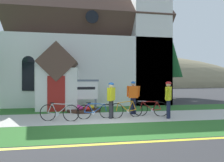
# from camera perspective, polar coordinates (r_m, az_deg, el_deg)

# --- Properties ---
(ground) EXTENTS (140.00, 140.00, 0.00)m
(ground) POSITION_cam_1_polar(r_m,az_deg,el_deg) (11.13, -3.87, -9.29)
(ground) COLOR #333335
(sidewalk_slab) EXTENTS (32.00, 2.68, 0.01)m
(sidewalk_slab) POSITION_cam_1_polar(r_m,az_deg,el_deg) (8.96, -5.46, -11.52)
(sidewalk_slab) COLOR #B7B5AD
(sidewalk_slab) RESTS_ON ground
(grass_verge) EXTENTS (32.00, 2.24, 0.01)m
(grass_verge) POSITION_cam_1_polar(r_m,az_deg,el_deg) (6.58, -4.24, -15.79)
(grass_verge) COLOR #2D6628
(grass_verge) RESTS_ON ground
(church_lawn) EXTENTS (24.00, 2.35, 0.01)m
(church_lawn) POSITION_cam_1_polar(r_m,az_deg,el_deg) (11.43, -6.15, -9.02)
(church_lawn) COLOR #2D6628
(church_lawn) RESTS_ON ground
(curb_paint_stripe) EXTENTS (28.00, 0.16, 0.01)m
(curb_paint_stripe) POSITION_cam_1_polar(r_m,az_deg,el_deg) (5.37, -3.15, -19.48)
(curb_paint_stripe) COLOR yellow
(curb_paint_stripe) RESTS_ON ground
(church_building) EXTENTS (12.46, 10.28, 13.48)m
(church_building) POSITION_cam_1_polar(r_m,az_deg,el_deg) (16.64, -5.41, 10.18)
(church_building) COLOR white
(church_building) RESTS_ON ground
(church_sign) EXTENTS (1.80, 0.20, 1.89)m
(church_sign) POSITION_cam_1_polar(r_m,az_deg,el_deg) (11.15, -8.88, -2.99)
(church_sign) COLOR slate
(church_sign) RESTS_ON ground
(flower_bed) EXTENTS (2.00, 2.00, 0.34)m
(flower_bed) POSITION_cam_1_polar(r_m,az_deg,el_deg) (10.94, -8.81, -8.93)
(flower_bed) COLOR #382319
(flower_bed) RESTS_ON ground
(bicycle_blue) EXTENTS (1.70, 0.58, 0.81)m
(bicycle_blue) POSITION_cam_1_polar(r_m,az_deg,el_deg) (9.48, 12.25, -8.56)
(bicycle_blue) COLOR black
(bicycle_blue) RESTS_ON ground
(bicycle_orange) EXTENTS (1.78, 0.44, 0.87)m
(bicycle_orange) POSITION_cam_1_polar(r_m,az_deg,el_deg) (8.90, 4.64, -9.07)
(bicycle_orange) COLOR black
(bicycle_orange) RESTS_ON ground
(bicycle_black) EXTENTS (1.78, 0.46, 0.85)m
(bicycle_black) POSITION_cam_1_polar(r_m,az_deg,el_deg) (8.45, -16.51, -9.56)
(bicycle_black) COLOR black
(bicycle_black) RESTS_ON ground
(bicycle_yellow) EXTENTS (1.76, 0.24, 0.81)m
(bicycle_yellow) POSITION_cam_1_polar(r_m,az_deg,el_deg) (8.69, -5.35, -9.49)
(bicycle_yellow) COLOR black
(bicycle_yellow) RESTS_ON ground
(cyclist_in_green_jersey) EXTENTS (0.51, 0.64, 1.77)m
(cyclist_in_green_jersey) POSITION_cam_1_polar(r_m,az_deg,el_deg) (9.03, 17.57, -4.72)
(cyclist_in_green_jersey) COLOR #191E38
(cyclist_in_green_jersey) RESTS_ON ground
(cyclist_in_blue_jersey) EXTENTS (0.47, 0.59, 1.72)m
(cyclist_in_blue_jersey) POSITION_cam_1_polar(r_m,az_deg,el_deg) (8.59, -0.25, -5.19)
(cyclist_in_blue_jersey) COLOR #2D2D33
(cyclist_in_blue_jersey) RESTS_ON ground
(cyclist_in_orange_jersey) EXTENTS (0.66, 0.38, 1.78)m
(cyclist_in_orange_jersey) POSITION_cam_1_polar(r_m,az_deg,el_deg) (9.75, 6.79, -4.33)
(cyclist_in_orange_jersey) COLOR #191E38
(cyclist_in_orange_jersey) RESTS_ON ground
(roadside_conifer) EXTENTS (2.96, 2.96, 7.82)m
(roadside_conifer) POSITION_cam_1_polar(r_m,az_deg,el_deg) (20.76, 17.56, 8.87)
(roadside_conifer) COLOR #4C3823
(roadside_conifer) RESTS_ON ground
(distant_hill) EXTENTS (106.67, 47.01, 22.86)m
(distant_hill) POSITION_cam_1_polar(r_m,az_deg,el_deg) (64.17, -1.27, -1.63)
(distant_hill) COLOR #847A5B
(distant_hill) RESTS_ON ground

